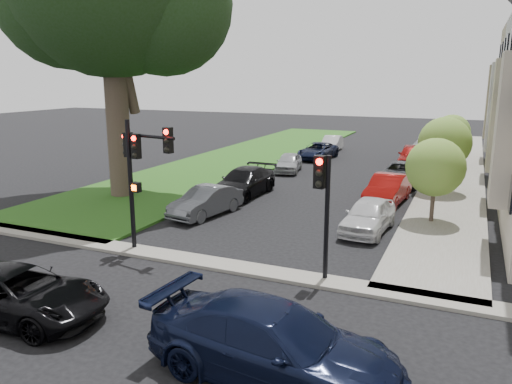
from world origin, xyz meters
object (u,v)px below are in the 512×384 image
at_px(car_parked_1, 388,189).
at_px(car_parked_7, 289,162).
at_px(car_parked_0, 368,215).
at_px(car_cross_near, 18,294).
at_px(car_parked_3, 412,156).
at_px(small_tree_b, 445,143).
at_px(car_cross_far, 274,343).
at_px(small_tree_c, 452,133).
at_px(traffic_signal_main, 139,162).
at_px(traffic_signal_secondary, 323,195).
at_px(small_tree_a, 435,167).
at_px(car_parked_4, 423,148).
at_px(car_parked_9, 332,144).
at_px(car_parked_2, 401,174).
at_px(car_parked_8, 318,151).
at_px(car_parked_6, 244,182).
at_px(car_parked_5, 206,201).

height_order(car_parked_1, car_parked_7, car_parked_1).
relative_size(car_parked_0, car_parked_1, 0.93).
bearing_deg(car_cross_near, car_parked_3, -18.35).
height_order(small_tree_b, car_cross_far, small_tree_b).
bearing_deg(small_tree_c, car_parked_0, -97.67).
relative_size(small_tree_b, small_tree_c, 1.13).
xyz_separation_m(traffic_signal_main, traffic_signal_secondary, (6.89, -0.04, -0.54)).
xyz_separation_m(car_cross_near, car_parked_1, (7.11, 16.72, 0.04)).
bearing_deg(traffic_signal_main, small_tree_a, 40.10).
bearing_deg(car_parked_4, car_parked_9, -172.91).
height_order(car_parked_1, car_parked_4, car_parked_1).
relative_size(small_tree_c, car_parked_3, 0.81).
xyz_separation_m(car_parked_2, car_parked_8, (-7.38, 7.21, -0.03)).
height_order(traffic_signal_main, traffic_signal_secondary, traffic_signal_main).
distance_m(small_tree_c, car_parked_6, 16.99).
distance_m(car_parked_4, car_parked_5, 24.18).
bearing_deg(car_parked_7, car_parked_0, -66.85).
distance_m(car_cross_far, car_parked_9, 34.42).
height_order(small_tree_b, car_parked_0, small_tree_b).
height_order(car_parked_0, car_parked_2, car_parked_0).
bearing_deg(car_parked_1, traffic_signal_main, -118.61).
relative_size(car_parked_0, car_parked_6, 0.80).
distance_m(car_parked_2, car_parked_7, 7.75).
bearing_deg(small_tree_a, car_parked_7, 137.72).
bearing_deg(car_cross_near, traffic_signal_main, -3.45).
bearing_deg(car_cross_far, car_parked_8, 19.74).
bearing_deg(car_parked_3, small_tree_b, -76.30).
bearing_deg(car_parked_5, small_tree_c, 71.08).
height_order(traffic_signal_main, car_parked_9, traffic_signal_main).
xyz_separation_m(car_parked_2, car_parked_4, (0.06, 12.21, -0.03)).
relative_size(car_cross_near, car_parked_2, 1.02).
bearing_deg(car_parked_6, car_parked_7, 92.28).
bearing_deg(car_parked_5, car_parked_0, 13.81).
relative_size(traffic_signal_main, car_parked_7, 1.29).
bearing_deg(traffic_signal_secondary, car_cross_near, -139.94).
relative_size(car_parked_6, car_parked_8, 1.11).
relative_size(traffic_signal_secondary, car_parked_6, 0.78).
height_order(traffic_signal_main, car_cross_near, traffic_signal_main).
bearing_deg(traffic_signal_secondary, car_parked_4, 89.16).
relative_size(car_parked_0, car_parked_8, 0.89).
bearing_deg(car_cross_near, car_parked_9, -3.94).
relative_size(small_tree_a, car_parked_9, 0.95).
bearing_deg(car_parked_7, small_tree_a, -52.97).
bearing_deg(small_tree_b, small_tree_c, 90.00).
relative_size(car_parked_7, car_parked_9, 0.95).
height_order(small_tree_b, traffic_signal_main, traffic_signal_main).
bearing_deg(car_parked_0, traffic_signal_main, -137.90).
bearing_deg(car_parked_5, car_parked_3, 76.99).
xyz_separation_m(small_tree_a, car_parked_7, (-10.02, 9.11, -1.89)).
xyz_separation_m(car_parked_4, car_parked_9, (-7.57, -0.26, 0.01)).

